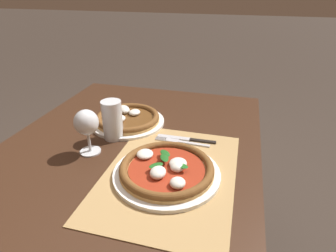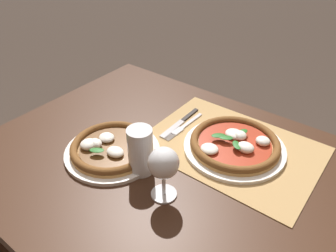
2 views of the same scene
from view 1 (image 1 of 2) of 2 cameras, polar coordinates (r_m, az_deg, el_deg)
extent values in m
cube|color=#382114|center=(0.96, -9.28, -6.85)|extent=(1.29, 0.90, 0.04)
cube|color=#382114|center=(1.59, 13.76, -8.32)|extent=(0.07, 0.07, 0.70)
cube|color=#382114|center=(1.75, -12.57, -4.48)|extent=(0.07, 0.07, 0.70)
cube|color=#A88451|center=(0.86, 0.42, -9.56)|extent=(0.53, 0.38, 0.00)
cylinder|color=white|center=(0.84, -0.26, -9.57)|extent=(0.32, 0.32, 0.01)
cylinder|color=tan|center=(0.84, -0.26, -8.97)|extent=(0.28, 0.28, 0.01)
torus|color=brown|center=(0.83, -0.27, -8.43)|extent=(0.28, 0.28, 0.02)
cylinder|color=maroon|center=(0.83, -0.27, -8.61)|extent=(0.23, 0.23, 0.00)
ellipsoid|color=silver|center=(0.88, -4.71, -5.71)|extent=(0.05, 0.05, 0.02)
ellipsoid|color=silver|center=(0.80, -2.06, -9.42)|extent=(0.05, 0.05, 0.03)
ellipsoid|color=silver|center=(0.76, 1.96, -11.47)|extent=(0.04, 0.04, 0.02)
ellipsoid|color=silver|center=(0.84, 2.05, -7.61)|extent=(0.06, 0.05, 0.02)
ellipsoid|color=silver|center=(0.82, 1.87, -8.28)|extent=(0.04, 0.04, 0.03)
ellipsoid|color=#1E5B1E|center=(0.85, -0.73, -6.46)|extent=(0.05, 0.04, 0.00)
ellipsoid|color=#1E5B1E|center=(0.81, -2.44, -8.00)|extent=(0.05, 0.05, 0.00)
ellipsoid|color=#1E5B1E|center=(0.81, 2.67, -8.04)|extent=(0.03, 0.05, 0.00)
ellipsoid|color=#1E5B1E|center=(0.87, -0.60, -5.55)|extent=(0.05, 0.05, 0.00)
cylinder|color=white|center=(1.15, -8.13, 0.84)|extent=(0.29, 0.29, 0.01)
cylinder|color=tan|center=(1.15, -8.16, 1.33)|extent=(0.26, 0.26, 0.01)
torus|color=brown|center=(1.14, -8.20, 1.77)|extent=(0.26, 0.26, 0.02)
cylinder|color=brown|center=(1.15, -8.19, 1.62)|extent=(0.20, 0.20, 0.00)
ellipsoid|color=silver|center=(1.20, -9.18, 3.47)|extent=(0.05, 0.05, 0.03)
ellipsoid|color=silver|center=(1.12, -9.82, 1.45)|extent=(0.06, 0.05, 0.02)
ellipsoid|color=silver|center=(1.17, -6.80, 2.76)|extent=(0.05, 0.05, 0.02)
ellipsoid|color=silver|center=(1.19, -8.70, 3.14)|extent=(0.05, 0.04, 0.03)
ellipsoid|color=#1E5B1E|center=(1.16, -10.55, 2.87)|extent=(0.05, 0.04, 0.00)
cylinder|color=silver|center=(0.99, -15.46, -4.98)|extent=(0.07, 0.07, 0.00)
cylinder|color=silver|center=(0.97, -15.71, -3.23)|extent=(0.01, 0.01, 0.06)
ellipsoid|color=silver|center=(0.94, -16.29, 0.71)|extent=(0.08, 0.08, 0.08)
ellipsoid|color=#C17019|center=(0.94, -16.21, 0.16)|extent=(0.07, 0.07, 0.05)
cylinder|color=silver|center=(1.03, -11.22, 1.19)|extent=(0.07, 0.07, 0.15)
cylinder|color=black|center=(1.03, -11.15, 0.47)|extent=(0.07, 0.07, 0.12)
cylinder|color=silver|center=(1.00, -11.48, 3.82)|extent=(0.07, 0.07, 0.02)
cube|color=#B7B7BC|center=(1.00, 5.27, -3.63)|extent=(0.02, 0.12, 0.00)
cube|color=#B7B7BC|center=(1.01, 0.84, -2.96)|extent=(0.02, 0.05, 0.00)
cylinder|color=#B7B7BC|center=(1.03, -1.29, -2.36)|extent=(0.00, 0.04, 0.00)
cylinder|color=#B7B7BC|center=(1.02, -1.39, -2.52)|extent=(0.00, 0.04, 0.00)
cylinder|color=#B7B7BC|center=(1.02, -1.50, -2.68)|extent=(0.00, 0.04, 0.00)
cylinder|color=#B7B7BC|center=(1.02, -1.61, -2.84)|extent=(0.00, 0.04, 0.00)
cube|color=black|center=(1.01, 7.07, -3.07)|extent=(0.02, 0.10, 0.01)
cube|color=#B7B7BC|center=(1.03, 1.14, -2.36)|extent=(0.02, 0.12, 0.00)
camera|label=2|loc=(1.01, -62.32, 22.26)|focal=35.00mm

